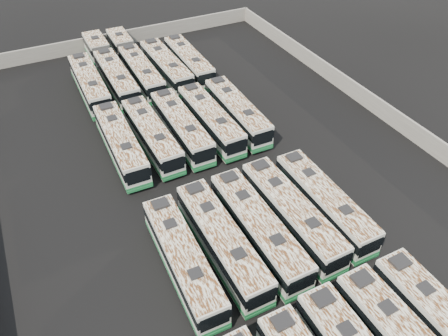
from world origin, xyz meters
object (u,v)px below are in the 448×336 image
(bus_midback_far_right, at_px, (237,112))
(bus_midback_right, at_px, (210,120))
(bus_midback_left, at_px, (152,135))
(bus_midback_far_left, at_px, (121,143))
(bus_midfront_left, at_px, (222,242))
(bus_back_far_right, at_px, (189,62))
(bus_midfront_right, at_px, (291,214))
(bus_midfront_far_right, at_px, (324,202))
(bus_back_left, at_px, (110,68))
(bus_midback_center, at_px, (182,127))
(bus_midfront_far_left, at_px, (183,259))
(bus_back_far_left, at_px, (90,84))
(bus_midfront_center, at_px, (258,229))
(bus_back_right, at_px, (166,67))
(bus_back_center, at_px, (134,63))

(bus_midback_far_right, bearing_deg, bus_midback_right, -177.09)
(bus_midback_left, xyz_separation_m, bus_midback_right, (6.90, -0.20, 0.02))
(bus_midback_far_left, bearing_deg, bus_midback_right, -0.18)
(bus_midfront_left, height_order, bus_back_far_right, bus_midfront_left)
(bus_midfront_left, distance_m, bus_midfront_right, 6.79)
(bus_midfront_far_right, xyz_separation_m, bus_back_left, (-10.31, 33.92, 0.04))
(bus_back_far_right, bearing_deg, bus_midback_center, -115.31)
(bus_midback_center, xyz_separation_m, bus_midback_right, (3.45, -0.19, -0.00))
(bus_midfront_far_left, distance_m, bus_midback_far_right, 21.74)
(bus_midback_far_left, distance_m, bus_midback_far_right, 13.80)
(bus_midfront_far_left, height_order, bus_midback_left, bus_midback_left)
(bus_midback_left, bearing_deg, bus_back_far_left, 102.62)
(bus_midfront_center, xyz_separation_m, bus_back_right, (3.49, 30.79, -0.02))
(bus_back_far_left, bearing_deg, bus_midfront_far_right, -64.94)
(bus_midfront_far_left, bearing_deg, bus_back_left, 85.57)
(bus_midfront_far_right, relative_size, bus_midback_left, 1.00)
(bus_midfront_far_left, bearing_deg, bus_back_far_right, 67.50)
(bus_midfront_center, relative_size, bus_midfront_far_right, 1.04)
(bus_midback_far_left, distance_m, bus_back_left, 17.56)
(bus_back_far_right, bearing_deg, bus_back_right, -175.63)
(bus_back_left, distance_m, bus_back_center, 3.44)
(bus_back_far_left, distance_m, bus_back_right, 10.34)
(bus_midback_left, distance_m, bus_back_far_right, 17.53)
(bus_midfront_far_right, relative_size, bus_back_left, 0.63)
(bus_midback_far_left, distance_m, bus_back_far_right, 19.75)
(bus_midfront_far_left, relative_size, bus_midback_center, 0.99)
(bus_midback_left, xyz_separation_m, bus_back_left, (0.09, 17.21, 0.04))
(bus_back_left, relative_size, bus_back_right, 1.53)
(bus_midfront_center, relative_size, bus_back_left, 0.66)
(bus_back_far_left, relative_size, bus_back_far_right, 1.03)
(bus_midback_far_left, bearing_deg, bus_midback_left, 0.82)
(bus_midfront_far_left, height_order, bus_midback_far_right, bus_midback_far_right)
(bus_midfront_center, distance_m, bus_back_left, 34.25)
(bus_midfront_center, relative_size, bus_back_far_right, 1.04)
(bus_midfront_center, xyz_separation_m, bus_midfront_far_right, (6.93, 0.16, -0.08))
(bus_back_center, bearing_deg, bus_midfront_far_left, -100.95)
(bus_back_right, bearing_deg, bus_midback_right, -91.38)
(bus_midfront_far_left, xyz_separation_m, bus_midfront_far_right, (13.81, 0.21, 0.00))
(bus_midfront_left, distance_m, bus_midback_center, 17.05)
(bus_midfront_far_right, distance_m, bus_midback_left, 19.68)
(bus_midfront_right, xyz_separation_m, bus_midback_far_left, (-10.36, 16.67, -0.03))
(bus_midfront_far_left, xyz_separation_m, bus_back_far_left, (0.02, 30.79, 0.06))
(bus_midfront_center, distance_m, bus_midfront_far_right, 6.93)
(bus_midfront_far_left, xyz_separation_m, bus_back_far_right, (13.76, 31.05, -0.00))
(bus_midfront_far_left, height_order, bus_back_far_left, bus_back_far_left)
(bus_midfront_center, xyz_separation_m, bus_midback_center, (-0.03, 16.86, -0.05))
(bus_midfront_right, xyz_separation_m, bus_midback_center, (-3.47, 16.65, -0.05))
(bus_midfront_far_left, xyz_separation_m, bus_back_left, (3.49, 34.13, 0.04))
(bus_midback_left, relative_size, bus_back_center, 0.64)
(bus_midback_center, xyz_separation_m, bus_back_center, (0.08, 17.23, -0.02))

